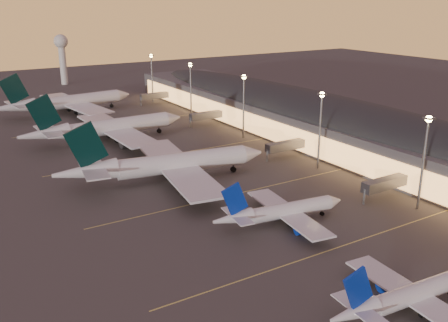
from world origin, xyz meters
TOP-DOWN VIEW (x-y plane):
  - ground at (0.00, 0.00)m, footprint 700.00×700.00m
  - airliner_narrow_south at (-5.28, -29.57)m, footprint 34.52×30.91m
  - airliner_narrow_north at (-1.70, 12.00)m, footprint 36.67×33.02m
  - airliner_wide_near at (-12.94, 55.41)m, footprint 66.56×61.30m
  - airliner_wide_mid at (-13.02, 109.92)m, footprint 66.78×60.70m
  - airliner_wide_far at (-12.85, 168.64)m, footprint 69.37×63.70m
  - terminal_building at (61.84, 72.47)m, footprint 56.35×255.00m
  - light_masts at (36.00, 65.00)m, footprint 2.20×217.20m
  - radar_tower at (10.00, 260.00)m, footprint 9.00×9.00m
  - lane_markings at (0.00, 40.00)m, footprint 90.00×180.36m

SIDE VIEW (x-z plane):
  - ground at x=0.00m, z-range 0.00..0.00m
  - lane_markings at x=0.00m, z-range 0.01..0.01m
  - airliner_narrow_south at x=-5.28m, z-range -2.98..9.35m
  - airliner_narrow_north at x=-1.70m, z-range -3.16..9.93m
  - airliner_wide_near at x=-12.94m, z-range -5.17..16.16m
  - airliner_wide_mid at x=-13.02m, z-range -5.19..16.21m
  - airliner_wide_far at x=-12.85m, z-range -5.38..16.82m
  - terminal_building at x=61.84m, z-range 0.05..17.51m
  - light_masts at x=36.00m, z-range 4.60..30.50m
  - radar_tower at x=10.00m, z-range 5.62..38.12m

